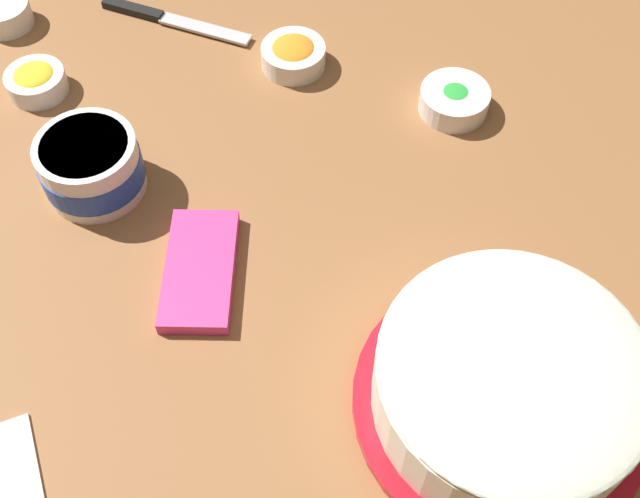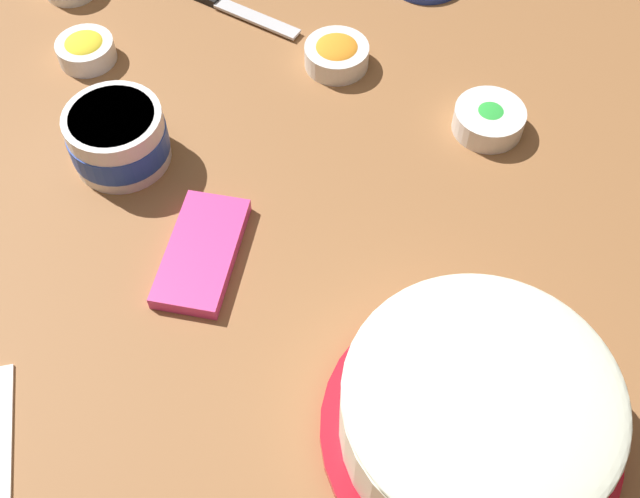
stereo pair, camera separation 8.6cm
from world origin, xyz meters
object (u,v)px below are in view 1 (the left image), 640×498
at_px(spreading_knife, 162,17).
at_px(sprinkle_bowl_green, 454,99).
at_px(frosted_cake, 507,385).
at_px(frosting_tub, 91,165).
at_px(sprinkle_bowl_pink, 4,13).
at_px(candy_box_lower, 200,270).
at_px(sprinkle_bowl_orange, 293,55).
at_px(sprinkle_bowl_yellow, 36,81).

height_order(spreading_knife, sprinkle_bowl_green, sprinkle_bowl_green).
distance_m(frosted_cake, spreading_knife, 0.73).
xyz_separation_m(frosting_tub, spreading_knife, (-0.29, 0.12, -0.03)).
distance_m(sprinkle_bowl_pink, candy_box_lower, 0.54).
xyz_separation_m(spreading_knife, candy_box_lower, (0.45, -0.01, 0.00)).
relative_size(spreading_knife, sprinkle_bowl_orange, 2.30).
xyz_separation_m(frosted_cake, frosting_tub, (-0.39, -0.38, -0.01)).
relative_size(spreading_knife, sprinkle_bowl_yellow, 2.56).
bearing_deg(sprinkle_bowl_pink, frosting_tub, 17.39).
relative_size(sprinkle_bowl_green, candy_box_lower, 0.58).
xyz_separation_m(sprinkle_bowl_green, candy_box_lower, (0.18, -0.37, -0.01)).
relative_size(frosted_cake, candy_box_lower, 1.90).
xyz_separation_m(sprinkle_bowl_green, sprinkle_bowl_yellow, (-0.16, -0.54, 0.00)).
xyz_separation_m(frosted_cake, sprinkle_bowl_yellow, (-0.58, -0.44, -0.03)).
bearing_deg(frosted_cake, candy_box_lower, -130.21).
relative_size(frosted_cake, frosting_tub, 2.44).
relative_size(frosting_tub, sprinkle_bowl_yellow, 1.54).
height_order(spreading_knife, sprinkle_bowl_pink, sprinkle_bowl_pink).
bearing_deg(sprinkle_bowl_green, spreading_knife, -127.26).
distance_m(sprinkle_bowl_green, candy_box_lower, 0.41).
distance_m(spreading_knife, sprinkle_bowl_yellow, 0.21).
xyz_separation_m(sprinkle_bowl_pink, sprinkle_bowl_green, (0.32, 0.58, -0.00)).
height_order(sprinkle_bowl_green, sprinkle_bowl_yellow, sprinkle_bowl_yellow).
relative_size(frosting_tub, candy_box_lower, 0.78).
bearing_deg(candy_box_lower, frosting_tub, -132.13).
relative_size(sprinkle_bowl_pink, sprinkle_bowl_yellow, 0.98).
bearing_deg(sprinkle_bowl_green, frosted_cake, -12.71).
distance_m(sprinkle_bowl_orange, sprinkle_bowl_yellow, 0.35).
relative_size(frosting_tub, sprinkle_bowl_pink, 1.57).
distance_m(spreading_knife, sprinkle_bowl_pink, 0.23).
relative_size(frosting_tub, spreading_knife, 0.60).
bearing_deg(spreading_knife, sprinkle_bowl_pink, -101.74).
distance_m(sprinkle_bowl_orange, sprinkle_bowl_pink, 0.43).
height_order(frosting_tub, sprinkle_bowl_orange, frosting_tub).
distance_m(sprinkle_bowl_pink, sprinkle_bowl_green, 0.66).
relative_size(frosted_cake, sprinkle_bowl_pink, 3.83).
height_order(sprinkle_bowl_green, candy_box_lower, sprinkle_bowl_green).
bearing_deg(sprinkle_bowl_green, sprinkle_bowl_orange, -125.32).
bearing_deg(candy_box_lower, sprinkle_bowl_orange, 165.05).
relative_size(sprinkle_bowl_orange, sprinkle_bowl_green, 0.97).
relative_size(frosted_cake, spreading_knife, 1.47).
bearing_deg(sprinkle_bowl_yellow, sprinkle_bowl_pink, -164.88).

